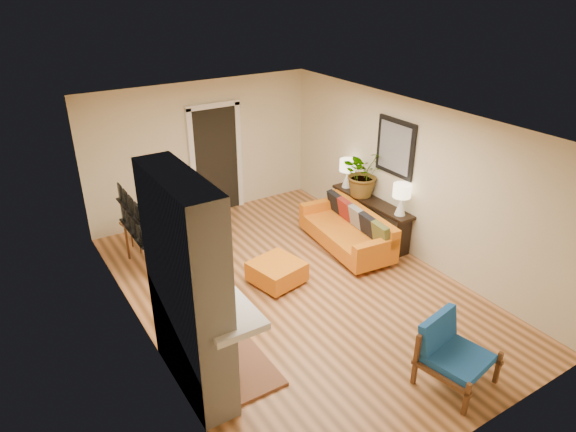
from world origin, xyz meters
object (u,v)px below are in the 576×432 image
Objects in this scene: dining_table at (155,232)px; lamp_near at (402,196)px; sofa at (350,230)px; lamp_far at (347,170)px; houseplant at (363,172)px; blue_chair at (451,349)px; ottoman at (277,271)px; console_table at (371,207)px.

dining_table is 4.06m from lamp_near.
sofa is 3.68× the size of lamp_near.
lamp_far is (0.00, 1.42, 0.00)m from lamp_near.
dining_table is 3.72m from houseplant.
lamp_near reaches higher than sofa.
houseplant is at bearing 34.52° from sofa.
dining_table reaches higher than blue_chair.
ottoman is 0.93× the size of blue_chair.
console_table is at bearing 64.24° from blue_chair.
ottoman is at bearing -50.38° from dining_table.
sofa is 0.62m from console_table.
ottoman is 0.52× the size of dining_table.
houseplant is (-0.01, 0.26, 0.58)m from console_table.
console_table is at bearing 90.00° from lamp_near.
houseplant is at bearing 90.59° from lamp_near.
dining_table is (-3.00, 1.31, 0.22)m from sofa.
console_table is 3.43× the size of lamp_far.
sofa is at bearing 72.13° from blue_chair.
blue_chair is at bearing -111.60° from lamp_far.
lamp_near reaches higher than dining_table.
blue_chair is 3.92m from houseplant.
sofa is at bearing 133.76° from lamp_near.
sofa is 1.07× the size of console_table.
sofa is at bearing -123.87° from lamp_far.
lamp_near is (2.22, -0.28, 0.86)m from ottoman.
lamp_near is (0.00, -0.71, 0.49)m from console_table.
blue_chair reaches higher than console_table.
lamp_near and lamp_far have the same top height.
lamp_near is at bearing 58.35° from blue_chair.
sofa is 2.28× the size of houseplant.
blue_chair reaches higher than sofa.
dining_table is at bearing 129.62° from ottoman.
sofa is 3.68× the size of lamp_far.
lamp_near is at bearing -28.08° from dining_table.
sofa is 2.22× the size of blue_chair.
console_table is 0.86m from lamp_near.
console_table is 0.64m from houseplant.
dining_table reaches higher than console_table.
blue_chair reaches higher than ottoman.
blue_chair is at bearing -113.96° from houseplant.
ottoman is 0.96× the size of houseplant.
sofa is 3.30m from blue_chair.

